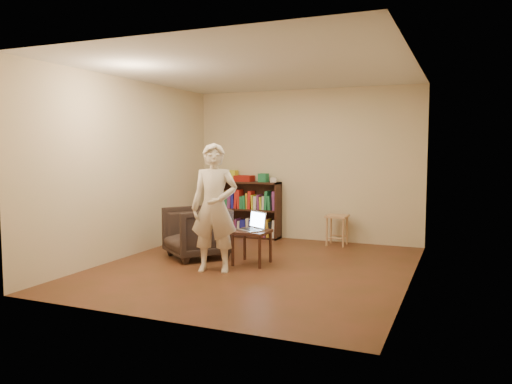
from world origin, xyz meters
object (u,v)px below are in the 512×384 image
at_px(bookshelf, 248,213).
at_px(laptop, 253,226).
at_px(person, 214,208).
at_px(side_table, 252,236).
at_px(stool, 337,221).
at_px(armchair, 196,232).

height_order(bookshelf, laptop, bookshelf).
bearing_deg(laptop, person, -86.40).
bearing_deg(person, side_table, 48.76).
height_order(bookshelf, stool, bookshelf).
bearing_deg(side_table, stool, 67.00).
height_order(side_table, person, person).
distance_m(side_table, person, 0.77).
relative_size(stool, laptop, 1.13).
height_order(armchair, person, person).
bearing_deg(laptop, stool, 97.25).
relative_size(bookshelf, side_table, 2.57).
bearing_deg(armchair, person, -7.32).
distance_m(stool, side_table, 1.94).
bearing_deg(armchair, side_table, 33.43).
xyz_separation_m(bookshelf, person, (0.63, -2.49, 0.39)).
bearing_deg(bookshelf, person, -75.88).
relative_size(stool, armchair, 0.61).
bearing_deg(stool, armchair, -134.17).
bearing_deg(stool, bookshelf, 174.91).
bearing_deg(armchair, bookshelf, 127.76).
bearing_deg(side_table, armchair, 175.72).
distance_m(stool, laptop, 1.92).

